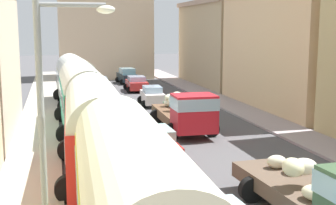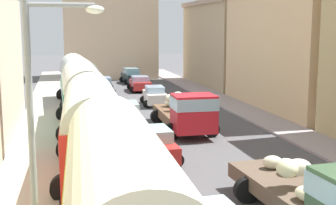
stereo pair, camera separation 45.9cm
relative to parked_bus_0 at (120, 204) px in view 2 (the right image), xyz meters
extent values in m
plane|color=#4E4D50|center=(4.60, 20.50, -2.28)|extent=(154.00, 154.00, 0.00)
cube|color=#ADA799|center=(-2.65, 20.50, -2.21)|extent=(2.50, 70.00, 0.14)
cube|color=#9E9193|center=(11.85, 20.50, -2.21)|extent=(2.50, 70.00, 0.14)
cube|color=#DBB386|center=(15.79, 22.10, 2.08)|extent=(5.37, 14.26, 8.72)
cube|color=tan|center=(15.76, 36.97, 1.95)|extent=(5.32, 14.35, 8.47)
cube|color=tan|center=(15.76, 36.97, 6.41)|extent=(5.85, 14.35, 0.46)
cube|color=beige|center=(4.60, 47.92, 3.13)|extent=(10.98, 7.42, 10.82)
cube|color=beige|center=(0.76, 46.07, 6.13)|extent=(2.39, 2.39, 16.83)
cube|color=beige|center=(8.44, 46.07, 6.13)|extent=(2.39, 2.39, 16.83)
cylinder|color=silver|center=(0.00, 0.00, 0.68)|extent=(2.58, 8.43, 2.30)
cube|color=#99B7C6|center=(0.00, 0.00, -0.01)|extent=(2.65, 7.92, 0.79)
cube|color=red|center=(0.00, 9.00, -0.65)|extent=(2.67, 8.63, 2.27)
cylinder|color=silver|center=(0.00, 9.00, 0.48)|extent=(2.61, 8.46, 2.38)
cube|color=#99B7C6|center=(0.00, 9.00, -0.15)|extent=(2.70, 7.95, 0.73)
cylinder|color=black|center=(-1.08, 11.69, -1.78)|extent=(1.00, 0.35, 1.00)
cylinder|color=black|center=(1.23, 11.62, -1.78)|extent=(1.00, 0.35, 1.00)
cylinder|color=black|center=(-1.23, 6.38, -1.78)|extent=(1.00, 0.35, 1.00)
cylinder|color=black|center=(1.08, 6.31, -1.78)|extent=(1.00, 0.35, 1.00)
cube|color=#2B9675|center=(0.00, 18.00, -0.62)|extent=(2.53, 9.56, 2.32)
cylinder|color=silver|center=(0.00, 18.00, 0.54)|extent=(2.48, 9.37, 2.38)
cube|color=#99B7C6|center=(0.00, 18.00, -0.11)|extent=(2.57, 8.80, 0.74)
cylinder|color=black|center=(-1.18, 20.94, -1.78)|extent=(1.00, 0.35, 1.00)
cylinder|color=black|center=(1.12, 20.97, -1.78)|extent=(1.00, 0.35, 1.00)
cylinder|color=black|center=(-1.12, 15.03, -1.78)|extent=(1.00, 0.35, 1.00)
cylinder|color=black|center=(1.18, 15.06, -1.78)|extent=(1.00, 0.35, 1.00)
cube|color=beige|center=(0.00, 27.00, -0.66)|extent=(2.80, 9.70, 2.26)
cylinder|color=silver|center=(0.00, 27.00, 0.47)|extent=(2.75, 9.51, 2.28)
cube|color=#99B7C6|center=(0.00, 27.00, -0.16)|extent=(2.81, 8.94, 0.72)
cylinder|color=black|center=(-1.25, 29.92, -1.78)|extent=(1.00, 0.35, 1.00)
cylinder|color=black|center=(0.96, 30.03, -1.78)|extent=(1.00, 0.35, 1.00)
cylinder|color=black|center=(-0.96, 23.97, -1.78)|extent=(1.00, 0.35, 1.00)
cylinder|color=black|center=(1.25, 24.08, -1.78)|extent=(1.00, 0.35, 1.00)
cube|color=brown|center=(6.14, 3.97, -1.56)|extent=(2.38, 5.32, 0.55)
ellipsoid|color=beige|center=(5.89, 2.13, -1.05)|extent=(1.14, 1.21, 0.46)
ellipsoid|color=beige|center=(6.22, 5.36, -1.04)|extent=(0.84, 0.71, 0.49)
ellipsoid|color=beige|center=(6.61, 4.68, -1.04)|extent=(1.17, 1.16, 0.49)
ellipsoid|color=beige|center=(5.68, 3.24, -0.57)|extent=(0.80, 0.97, 0.60)
ellipsoid|color=silver|center=(6.16, 3.35, -0.62)|extent=(1.01, 0.91, 0.56)
cylinder|color=black|center=(7.14, 4.98, -1.83)|extent=(0.90, 0.32, 0.90)
cylinder|color=black|center=(5.03, 4.87, -1.83)|extent=(0.90, 0.32, 0.90)
cube|color=red|center=(5.78, 14.18, -0.81)|extent=(2.30, 1.88, 2.05)
cube|color=#99B7C6|center=(5.78, 14.18, -0.23)|extent=(2.34, 1.95, 0.66)
cube|color=brown|center=(5.83, 17.79, -1.56)|extent=(2.35, 5.39, 0.55)
ellipsoid|color=beige|center=(5.91, 18.74, -1.06)|extent=(1.00, 1.07, 0.44)
ellipsoid|color=beige|center=(5.72, 19.31, -1.03)|extent=(0.90, 0.72, 0.51)
ellipsoid|color=beige|center=(6.37, 18.12, -1.01)|extent=(0.81, 0.93, 0.55)
ellipsoid|color=beige|center=(6.12, 18.98, -0.57)|extent=(0.81, 1.00, 0.59)
ellipsoid|color=beige|center=(5.73, 19.32, -0.70)|extent=(1.09, 1.07, 0.48)
ellipsoid|color=silver|center=(5.63, 17.53, -0.61)|extent=(1.14, 1.04, 0.56)
cylinder|color=black|center=(6.92, 14.51, -1.83)|extent=(0.90, 0.31, 0.90)
cylinder|color=black|center=(4.65, 14.54, -1.83)|extent=(0.90, 0.31, 0.90)
cylinder|color=black|center=(6.98, 18.83, -1.83)|extent=(0.90, 0.31, 0.90)
cylinder|color=black|center=(4.71, 18.86, -1.83)|extent=(0.90, 0.31, 0.90)
cube|color=#50985A|center=(6.46, 19.67, -1.66)|extent=(1.76, 3.74, 0.71)
cube|color=#9DB0BD|center=(6.46, 19.67, -1.07)|extent=(1.47, 1.98, 0.46)
cylinder|color=black|center=(7.17, 18.50, -1.98)|extent=(0.60, 0.21, 0.60)
cylinder|color=black|center=(5.62, 18.59, -1.98)|extent=(0.60, 0.21, 0.60)
cylinder|color=black|center=(7.30, 20.76, -1.98)|extent=(0.60, 0.21, 0.60)
cylinder|color=black|center=(5.75, 20.85, -1.98)|extent=(0.60, 0.21, 0.60)
cube|color=silver|center=(5.92, 25.79, -1.62)|extent=(1.75, 3.79, 0.79)
cube|color=#91AECB|center=(5.92, 25.79, -0.99)|extent=(1.46, 2.00, 0.47)
cylinder|color=black|center=(6.62, 24.60, -1.98)|extent=(0.60, 0.21, 0.60)
cylinder|color=black|center=(5.09, 24.69, -1.98)|extent=(0.60, 0.21, 0.60)
cylinder|color=black|center=(6.75, 26.89, -1.98)|extent=(0.60, 0.21, 0.60)
cylinder|color=black|center=(5.22, 26.99, -1.98)|extent=(0.60, 0.21, 0.60)
cube|color=#B42725|center=(6.16, 34.25, -1.65)|extent=(1.89, 3.89, 0.73)
cube|color=#9DAAD1|center=(6.16, 34.25, -1.05)|extent=(1.62, 2.05, 0.46)
cylinder|color=black|center=(7.00, 33.03, -1.98)|extent=(0.60, 0.21, 0.60)
cylinder|color=black|center=(5.24, 33.09, -1.98)|extent=(0.60, 0.21, 0.60)
cylinder|color=black|center=(7.08, 35.41, -1.98)|extent=(0.60, 0.21, 0.60)
cylinder|color=black|center=(5.32, 35.47, -1.98)|extent=(0.60, 0.21, 0.60)
cube|color=#1A2930|center=(6.28, 40.92, -1.61)|extent=(1.90, 4.04, 0.81)
cube|color=#8FC2D1|center=(6.28, 40.92, -0.91)|extent=(1.58, 2.14, 0.60)
cylinder|color=black|center=(7.18, 39.76, -1.98)|extent=(0.60, 0.21, 0.60)
cylinder|color=black|center=(5.54, 39.65, -1.98)|extent=(0.60, 0.21, 0.60)
cylinder|color=black|center=(7.02, 42.20, -1.98)|extent=(0.60, 0.21, 0.60)
cylinder|color=black|center=(5.38, 42.09, -1.98)|extent=(0.60, 0.21, 0.60)
cube|color=red|center=(2.83, 10.68, -1.65)|extent=(1.74, 3.86, 0.73)
cube|color=#96C2BD|center=(2.83, 10.68, -1.01)|extent=(1.51, 2.02, 0.54)
cylinder|color=black|center=(1.97, 11.85, -1.98)|extent=(0.60, 0.21, 0.60)
cylinder|color=black|center=(3.64, 11.89, -1.98)|extent=(0.60, 0.21, 0.60)
cylinder|color=black|center=(2.02, 9.48, -1.98)|extent=(0.60, 0.21, 0.60)
cylinder|color=black|center=(3.69, 9.51, -1.98)|extent=(0.60, 0.21, 0.60)
cube|color=silver|center=(2.56, 17.51, -1.61)|extent=(1.76, 4.19, 0.81)
cube|color=#A2BFBC|center=(2.56, 17.51, -0.91)|extent=(1.46, 2.21, 0.59)
cylinder|color=black|center=(1.90, 18.83, -1.98)|extent=(0.60, 0.21, 0.60)
cylinder|color=black|center=(3.40, 18.73, -1.98)|extent=(0.60, 0.21, 0.60)
cylinder|color=black|center=(1.73, 16.29, -1.98)|extent=(0.60, 0.21, 0.60)
cylinder|color=black|center=(3.23, 16.20, -1.98)|extent=(0.60, 0.21, 0.60)
cube|color=#1A2B32|center=(2.53, 33.47, -1.66)|extent=(1.61, 4.19, 0.71)
cube|color=#8FAECF|center=(2.53, 33.47, -1.03)|extent=(1.38, 2.19, 0.56)
cylinder|color=black|center=(1.80, 34.77, -1.98)|extent=(0.60, 0.21, 0.60)
cylinder|color=black|center=(3.31, 34.74, -1.98)|extent=(0.60, 0.21, 0.60)
cylinder|color=black|center=(1.74, 32.20, -1.98)|extent=(0.60, 0.21, 0.60)
cylinder|color=black|center=(3.25, 32.16, -1.98)|extent=(0.60, 0.21, 0.60)
cylinder|color=gray|center=(-1.90, 1.57, 1.07)|extent=(0.16, 0.16, 6.71)
cylinder|color=gray|center=(-1.11, 1.57, 4.33)|extent=(1.57, 0.11, 0.11)
ellipsoid|color=silver|center=(-0.33, 1.57, 4.23)|extent=(0.44, 0.28, 0.20)
camera|label=1|loc=(-1.56, -9.42, 3.80)|focal=49.06mm
camera|label=2|loc=(-1.11, -9.53, 3.80)|focal=49.06mm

